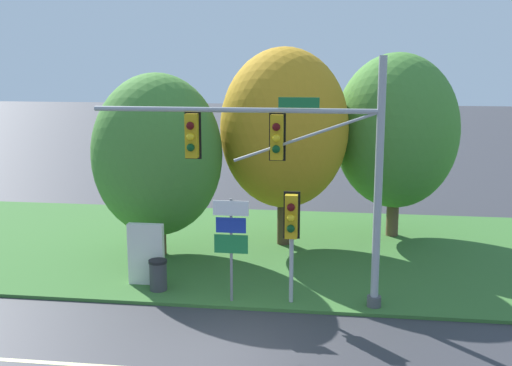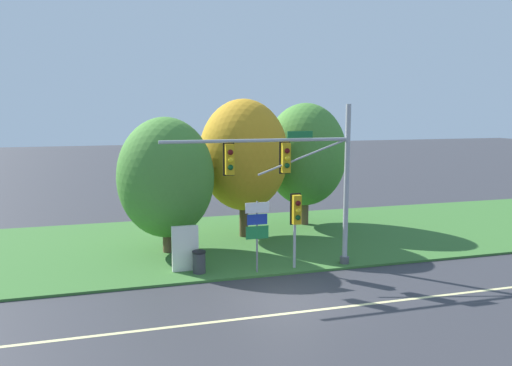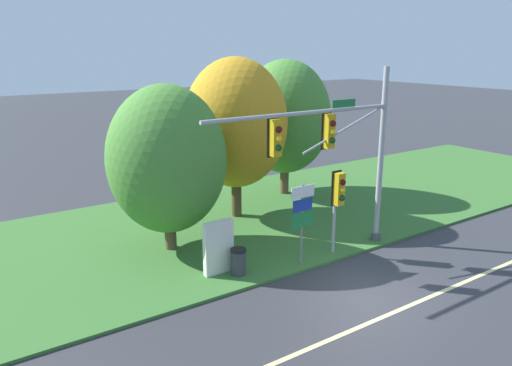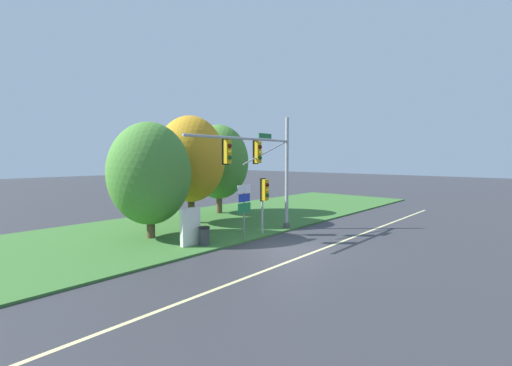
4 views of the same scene
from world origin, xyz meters
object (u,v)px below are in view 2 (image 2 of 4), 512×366
object	(u,v)px
tree_left_of_mast	(244,155)
trash_bin	(199,262)
traffic_signal_mast	(298,171)
tree_behind_signpost	(305,155)
tree_nearest_road	(166,178)
route_sign_post	(257,226)
pedestrian_signal_near_kerb	(296,214)
info_kiosk	(185,249)

from	to	relation	value
tree_left_of_mast	trash_bin	xyz separation A→B (m)	(-3.26, -5.31, -3.85)
traffic_signal_mast	tree_behind_signpost	bearing A→B (deg)	66.57
tree_behind_signpost	tree_left_of_mast	bearing A→B (deg)	-157.14
tree_nearest_road	tree_behind_signpost	distance (m)	9.07
traffic_signal_mast	route_sign_post	size ratio (longest dim) A/B	2.70
traffic_signal_mast	tree_nearest_road	xyz separation A→B (m)	(-5.07, 3.89, -0.61)
pedestrian_signal_near_kerb	trash_bin	bearing A→B (deg)	171.78
tree_behind_signpost	trash_bin	bearing A→B (deg)	-136.29
tree_behind_signpost	info_kiosk	size ratio (longest dim) A/B	3.71
tree_behind_signpost	info_kiosk	xyz separation A→B (m)	(-7.87, -6.57, -3.14)
tree_nearest_road	pedestrian_signal_near_kerb	bearing A→B (deg)	-39.10
route_sign_post	tree_behind_signpost	bearing A→B (deg)	56.49
tree_behind_signpost	info_kiosk	world-z (taller)	tree_behind_signpost
tree_nearest_road	trash_bin	size ratio (longest dim) A/B	6.84
tree_left_of_mast	trash_bin	size ratio (longest dim) A/B	7.77
tree_nearest_road	trash_bin	distance (m)	4.72
traffic_signal_mast	route_sign_post	world-z (taller)	traffic_signal_mast
route_sign_post	tree_behind_signpost	xyz separation A→B (m)	(5.04, 7.62, 2.12)
trash_bin	tree_nearest_road	bearing A→B (deg)	105.26
traffic_signal_mast	pedestrian_signal_near_kerb	bearing A→B (deg)	-126.44
traffic_signal_mast	trash_bin	xyz separation A→B (m)	(-4.12, 0.44, -3.69)
info_kiosk	trash_bin	xyz separation A→B (m)	(0.50, -0.48, -0.47)
route_sign_post	tree_behind_signpost	distance (m)	9.38
trash_bin	info_kiosk	bearing A→B (deg)	136.52
pedestrian_signal_near_kerb	info_kiosk	size ratio (longest dim) A/B	1.70
route_sign_post	info_kiosk	world-z (taller)	route_sign_post
tree_left_of_mast	tree_behind_signpost	bearing A→B (deg)	22.86
traffic_signal_mast	info_kiosk	world-z (taller)	traffic_signal_mast
tree_behind_signpost	tree_nearest_road	bearing A→B (deg)	-156.62
route_sign_post	info_kiosk	bearing A→B (deg)	159.62
trash_bin	route_sign_post	bearing A→B (deg)	-13.85
tree_behind_signpost	trash_bin	size ratio (longest dim) A/B	7.57
tree_nearest_road	tree_left_of_mast	world-z (taller)	tree_left_of_mast
tree_nearest_road	trash_bin	world-z (taller)	tree_nearest_road
pedestrian_signal_near_kerb	route_sign_post	distance (m)	1.74
info_kiosk	tree_behind_signpost	bearing A→B (deg)	39.83
tree_left_of_mast	info_kiosk	size ratio (longest dim) A/B	3.80
route_sign_post	trash_bin	size ratio (longest dim) A/B	3.22
pedestrian_signal_near_kerb	trash_bin	distance (m)	4.48
tree_nearest_road	tree_left_of_mast	bearing A→B (deg)	23.88
tree_nearest_road	info_kiosk	size ratio (longest dim) A/B	3.35
traffic_signal_mast	tree_nearest_road	size ratio (longest dim) A/B	1.27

